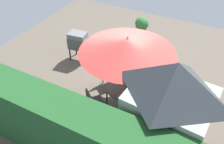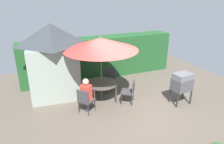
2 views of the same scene
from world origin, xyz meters
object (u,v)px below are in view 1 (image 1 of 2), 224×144
Objects in this scene: bbq_grill at (78,41)px; potted_plant_by_shed at (142,25)px; chair_toward_house at (145,113)px; chair_far_side at (109,72)px; patio_umbrella at (127,45)px; chair_near_shed at (158,87)px; patio_table at (125,88)px; chair_toward_hedge at (93,101)px; person_in_red at (156,81)px; garden_shed at (168,111)px.

potted_plant_by_shed is at bearing -115.60° from bbq_grill.
chair_toward_house is at bearing 151.38° from bbq_grill.
chair_far_side is at bearing 157.02° from bbq_grill.
bbq_grill is 4.04m from chair_toward_house.
patio_umbrella is 2.02m from chair_near_shed.
bbq_grill is 1.33× the size of chair_far_side.
bbq_grill is 1.41× the size of potted_plant_by_shed.
chair_near_shed is (-0.84, -0.67, -0.15)m from patio_table.
bbq_grill is 1.33× the size of chair_toward_hedge.
person_in_red reaches higher than chair_toward_hedge.
garden_shed is 3.23× the size of chair_near_shed.
chair_near_shed is 1.06× the size of potted_plant_by_shed.
chair_far_side is 1.06× the size of potted_plant_by_shed.
patio_table is 1.01× the size of bbq_grill.
potted_plant_by_shed is (1.20, -4.40, -0.20)m from patio_table.
chair_toward_house is (-0.88, 0.56, -1.71)m from patio_umbrella.
patio_table is 2.99m from bbq_grill.
chair_near_shed and chair_toward_hedge have the same top height.
patio_umbrella reaches higher than chair_far_side.
chair_far_side is 2.14m from chair_toward_house.
chair_near_shed is at bearing -141.45° from patio_table.
person_in_red is (-0.77, -0.61, -1.45)m from patio_umbrella.
chair_far_side is 1.00× the size of chair_toward_hedge.
garden_shed is 2.39× the size of patio_table.
person_in_red is at bearing 167.60° from bbq_grill.
patio_table is (1.56, -1.07, -0.82)m from garden_shed.
person_in_red is (-1.43, -1.45, 0.26)m from chair_toward_hedge.
chair_toward_house is (0.68, -0.50, -0.96)m from garden_shed.
chair_far_side is 0.71× the size of person_in_red.
chair_toward_house reaches higher than potted_plant_by_shed.
person_in_red is (0.80, -1.68, -0.70)m from garden_shed.
chair_toward_house reaches higher than patio_table.
chair_far_side is 1.69m from person_in_red.
patio_table is 1.35× the size of chair_far_side.
potted_plant_by_shed is at bearing -85.37° from chair_far_side.
garden_shed is 6.21m from potted_plant_by_shed.
bbq_grill is at bearing -27.22° from patio_umbrella.
patio_umbrella is at bearing -32.61° from chair_toward_house.
chair_toward_hedge is at bearing 51.61° from patio_umbrella.
chair_near_shed is at bearing 118.67° from potted_plant_by_shed.
person_in_red reaches higher than bbq_grill.
chair_toward_house is (-0.88, 0.56, -0.15)m from patio_table.
potted_plant_by_shed is (2.04, -3.73, -0.05)m from chair_near_shed.
chair_toward_hedge reaches higher than patio_table.
chair_toward_hedge is 5.26m from potted_plant_by_shed.
bbq_grill is at bearing -27.22° from patio_table.
chair_near_shed is at bearing -134.92° from chair_toward_hedge.
potted_plant_by_shed is (-1.45, -3.03, -0.38)m from bbq_grill.
patio_umbrella is 2.02m from chair_toward_hedge.
bbq_grill is at bearing -28.62° from chair_toward_house.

